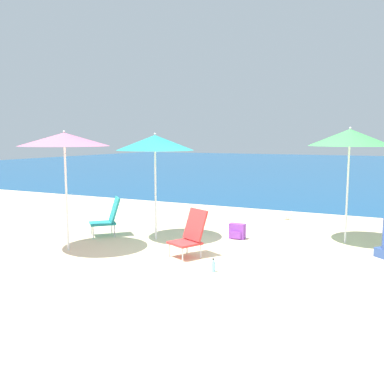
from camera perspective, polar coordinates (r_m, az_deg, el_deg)
The scene contains 10 objects.
ground_plane at distance 6.86m, azimuth 3.66°, elevation -9.84°, with size 60.00×60.00×0.00m, color beige.
sea_water at distance 31.78m, azimuth 21.52°, elevation 3.13°, with size 60.00×40.00×0.01m.
beach_umbrella_teal at distance 8.38m, azimuth -4.96°, elevation 6.56°, with size 1.52×1.52×2.11m.
beach_umbrella_green at distance 8.57m, azimuth 20.30°, elevation 6.81°, with size 1.52×1.52×2.21m.
beach_umbrella_pink at distance 7.84m, azimuth -16.66°, elevation 6.71°, with size 1.57×1.57×2.14m.
beach_chair_teal at distance 8.98m, azimuth -11.09°, elevation -3.24°, with size 0.72×0.72×0.80m.
beach_chair_red at distance 7.29m, azimuth -0.21°, elevation -5.54°, with size 0.65×0.69×0.80m.
backpack_purple at distance 8.64m, azimuth 6.05°, elevation -5.24°, with size 0.31×0.19×0.31m.
water_bottle at distance 6.54m, azimuth 2.85°, elevation -9.93°, with size 0.06×0.06×0.21m.
seagull at distance 10.80m, azimuth 12.62°, elevation -2.92°, with size 0.27×0.11×0.23m.
Camera 1 is at (2.48, -6.07, 2.02)m, focal length 40.00 mm.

